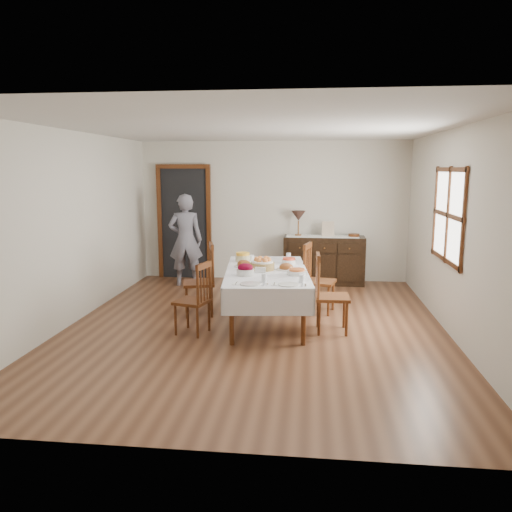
# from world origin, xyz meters

# --- Properties ---
(ground) EXTENTS (6.00, 6.00, 0.00)m
(ground) POSITION_xyz_m (0.00, 0.00, 0.00)
(ground) COLOR brown
(room_shell) EXTENTS (5.02, 6.02, 2.65)m
(room_shell) POSITION_xyz_m (-0.15, 0.42, 1.64)
(room_shell) COLOR silver
(room_shell) RESTS_ON ground
(dining_table) EXTENTS (1.31, 2.24, 0.74)m
(dining_table) POSITION_xyz_m (0.13, 0.24, 0.65)
(dining_table) COLOR silver
(dining_table) RESTS_ON ground
(chair_left_near) EXTENTS (0.48, 0.48, 0.93)m
(chair_left_near) POSITION_xyz_m (-0.73, -0.34, 0.47)
(chair_left_near) COLOR #4D250F
(chair_left_near) RESTS_ON ground
(chair_left_far) EXTENTS (0.53, 0.53, 1.04)m
(chair_left_far) POSITION_xyz_m (-0.83, 0.52, 0.53)
(chair_left_far) COLOR #4D250F
(chair_left_far) RESTS_ON ground
(chair_right_near) EXTENTS (0.44, 0.44, 1.02)m
(chair_right_near) POSITION_xyz_m (0.96, -0.07, 0.52)
(chair_right_near) COLOR #4D250F
(chair_right_near) RESTS_ON ground
(chair_right_far) EXTENTS (0.51, 0.51, 1.02)m
(chair_right_far) POSITION_xyz_m (0.81, 0.84, 0.52)
(chair_right_far) COLOR #4D250F
(chair_right_far) RESTS_ON ground
(sideboard) EXTENTS (1.46, 0.53, 0.88)m
(sideboard) POSITION_xyz_m (0.96, 2.72, 0.44)
(sideboard) COLOR black
(sideboard) RESTS_ON ground
(person) EXTENTS (0.60, 0.44, 1.77)m
(person) POSITION_xyz_m (-1.52, 2.31, 0.88)
(person) COLOR slate
(person) RESTS_ON ground
(bread_basket) EXTENTS (0.33, 0.33, 0.18)m
(bread_basket) POSITION_xyz_m (0.07, 0.25, 0.81)
(bread_basket) COLOR olive
(bread_basket) RESTS_ON dining_table
(egg_basket) EXTENTS (0.25, 0.25, 0.11)m
(egg_basket) POSITION_xyz_m (0.07, 0.57, 0.78)
(egg_basket) COLOR black
(egg_basket) RESTS_ON dining_table
(ham_platter_a) EXTENTS (0.27, 0.27, 0.11)m
(ham_platter_a) POSITION_xyz_m (-0.21, 0.44, 0.77)
(ham_platter_a) COLOR silver
(ham_platter_a) RESTS_ON dining_table
(ham_platter_b) EXTENTS (0.27, 0.27, 0.11)m
(ham_platter_b) POSITION_xyz_m (0.39, 0.29, 0.77)
(ham_platter_b) COLOR silver
(ham_platter_b) RESTS_ON dining_table
(beet_bowl) EXTENTS (0.23, 0.23, 0.16)m
(beet_bowl) POSITION_xyz_m (-0.11, -0.13, 0.80)
(beet_bowl) COLOR silver
(beet_bowl) RESTS_ON dining_table
(carrot_bowl) EXTENTS (0.21, 0.21, 0.09)m
(carrot_bowl) POSITION_xyz_m (0.41, 0.74, 0.78)
(carrot_bowl) COLOR silver
(carrot_bowl) RESTS_ON dining_table
(pineapple_bowl) EXTENTS (0.22, 0.22, 0.13)m
(pineapple_bowl) POSITION_xyz_m (-0.28, 0.83, 0.80)
(pineapple_bowl) COLOR #CDC08D
(pineapple_bowl) RESTS_ON dining_table
(casserole_dish) EXTENTS (0.26, 0.26, 0.08)m
(casserole_dish) POSITION_xyz_m (0.55, -0.03, 0.77)
(casserole_dish) COLOR silver
(casserole_dish) RESTS_ON dining_table
(butter_dish) EXTENTS (0.15, 0.10, 0.07)m
(butter_dish) POSITION_xyz_m (0.06, 0.07, 0.77)
(butter_dish) COLOR silver
(butter_dish) RESTS_ON dining_table
(setting_left) EXTENTS (0.43, 0.31, 0.10)m
(setting_left) POSITION_xyz_m (0.06, -0.58, 0.76)
(setting_left) COLOR silver
(setting_left) RESTS_ON dining_table
(setting_right) EXTENTS (0.43, 0.31, 0.10)m
(setting_right) POSITION_xyz_m (0.51, -0.57, 0.76)
(setting_right) COLOR silver
(setting_right) RESTS_ON dining_table
(glass_far_a) EXTENTS (0.07, 0.07, 0.09)m
(glass_far_a) POSITION_xyz_m (-0.16, 0.90, 0.78)
(glass_far_a) COLOR white
(glass_far_a) RESTS_ON dining_table
(glass_far_b) EXTENTS (0.07, 0.07, 0.11)m
(glass_far_b) POSITION_xyz_m (0.39, 1.04, 0.79)
(glass_far_b) COLOR white
(glass_far_b) RESTS_ON dining_table
(runner) EXTENTS (1.30, 0.35, 0.01)m
(runner) POSITION_xyz_m (0.93, 2.70, 0.88)
(runner) COLOR white
(runner) RESTS_ON sideboard
(table_lamp) EXTENTS (0.26, 0.26, 0.46)m
(table_lamp) POSITION_xyz_m (0.49, 2.74, 1.23)
(table_lamp) COLOR brown
(table_lamp) RESTS_ON sideboard
(picture_frame) EXTENTS (0.22, 0.08, 0.28)m
(picture_frame) POSITION_xyz_m (1.02, 2.67, 1.02)
(picture_frame) COLOR tan
(picture_frame) RESTS_ON sideboard
(deco_bowl) EXTENTS (0.20, 0.20, 0.06)m
(deco_bowl) POSITION_xyz_m (1.49, 2.71, 0.91)
(deco_bowl) COLOR #4D250F
(deco_bowl) RESTS_ON sideboard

